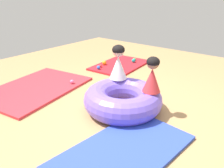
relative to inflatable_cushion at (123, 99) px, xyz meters
The scene contains 13 objects.
ground_plane 0.21m from the inflatable_cushion, 162.23° to the right, with size 8.00×8.00×0.00m, color tan.
gym_mat_near_left 1.70m from the inflatable_cushion, 101.82° to the left, with size 1.75×1.22×0.04m, color red.
gym_mat_far_left 2.10m from the inflatable_cushion, 37.81° to the left, with size 1.38×0.90×0.04m, color red.
gym_mat_center_rear 0.96m from the inflatable_cushion, 143.21° to the right, with size 1.56×0.88×0.04m, color #2D47B7.
inflatable_cushion is the anchor object (origin of this frame).
child_in_red 0.57m from the inflatable_cushion, 67.27° to the right, with size 0.27×0.27×0.49m.
child_in_white 0.59m from the inflatable_cushion, 47.52° to the left, with size 0.38×0.38×0.53m.
play_ball_red 1.91m from the inflatable_cushion, 51.28° to the left, with size 0.07×0.07×0.07m, color red.
play_ball_orange 2.08m from the inflatable_cushion, 47.95° to the left, with size 0.10×0.10×0.10m, color orange.
play_ball_blue 1.79m from the inflatable_cushion, 53.26° to the left, with size 0.08×0.08×0.08m, color blue.
play_ball_teal 2.26m from the inflatable_cushion, 29.70° to the left, with size 0.09×0.09×0.09m, color teal.
play_ball_pink 1.28m from the inflatable_cushion, 82.86° to the left, with size 0.07×0.07×0.07m, color pink.
play_ball_green 2.40m from the inflatable_cushion, 29.33° to the left, with size 0.07×0.07×0.07m, color green.
Camera 1 is at (-2.26, -1.66, 1.63)m, focal length 36.07 mm.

